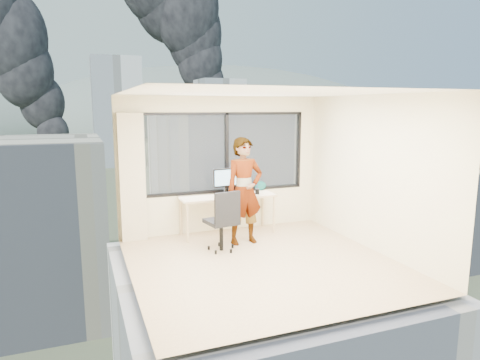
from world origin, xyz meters
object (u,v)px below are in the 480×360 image
game_console (237,191)px  desk (228,215)px  handbag (260,186)px  monitor (225,181)px  chair (221,220)px  person (244,191)px  laptop (238,190)px

game_console → desk: bearing=-153.6°
desk → handbag: handbag is taller
monitor → handbag: (0.80, 0.18, -0.17)m
chair → person: (0.51, 0.24, 0.41)m
person → game_console: bearing=73.4°
game_console → laptop: 0.24m
person → game_console: (0.17, 0.82, -0.16)m
desk → game_console: size_ratio=6.59×
desk → chair: (-0.42, -0.87, 0.16)m
desk → laptop: bearing=-8.2°
person → monitor: size_ratio=3.64×
desk → handbag: 0.93m
person → laptop: person is taller
desk → monitor: bearing=111.9°
person → game_console: person is taller
game_console → handbag: size_ratio=1.13×
person → handbag: (0.68, 0.85, -0.10)m
desk → handbag: size_ratio=7.47×
chair → handbag: (1.19, 1.10, 0.31)m
laptop → chair: bearing=-114.3°
desk → chair: chair is taller
desk → laptop: 0.52m
desk → laptop: size_ratio=5.61×
game_console → handbag: handbag is taller
chair → laptop: (0.62, 0.84, 0.32)m
monitor → handbag: size_ratio=2.15×
monitor → game_console: monitor is taller
monitor → laptop: 0.29m
chair → monitor: monitor is taller
desk → person: 0.85m
handbag → laptop: bearing=-156.4°
laptop → handbag: laptop is taller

